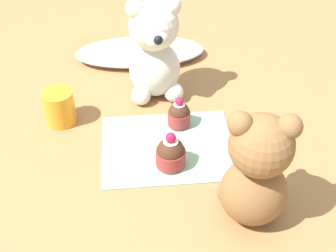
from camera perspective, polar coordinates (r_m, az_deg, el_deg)
ground_plane at (r=0.93m, az=0.00°, el=-2.64°), size 4.00×4.00×0.00m
knitted_placemat at (r=0.93m, az=0.00°, el=-2.51°), size 0.26×0.21×0.01m
tulle_cloth at (r=1.19m, az=-3.45°, el=9.05°), size 0.32×0.14×0.04m
teddy_bear_cream at (r=1.01m, az=-1.64°, el=9.17°), size 0.12×0.12×0.23m
teddy_bear_tan at (r=0.75m, az=10.74°, el=-5.43°), size 0.13×0.12×0.22m
cupcake_near_cream_bear at (r=0.96m, az=1.36°, el=1.45°), size 0.05×0.05×0.07m
cupcake_near_tan_bear at (r=0.87m, az=0.16°, el=-3.33°), size 0.06×0.06×0.07m
juice_glass at (r=1.00m, az=-13.09°, el=2.26°), size 0.06×0.06×0.07m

